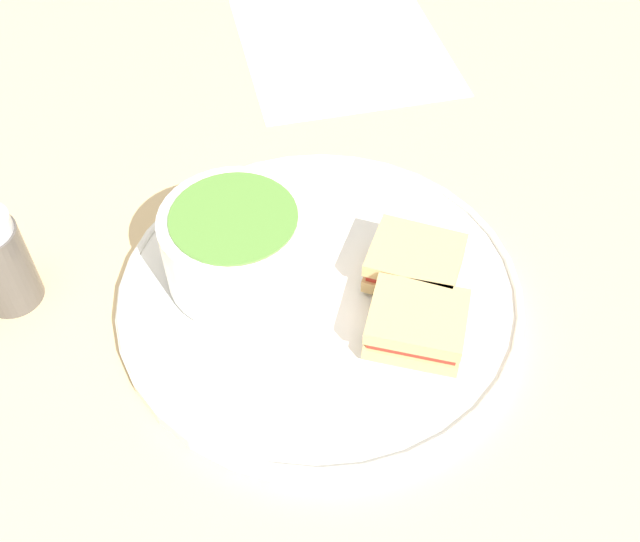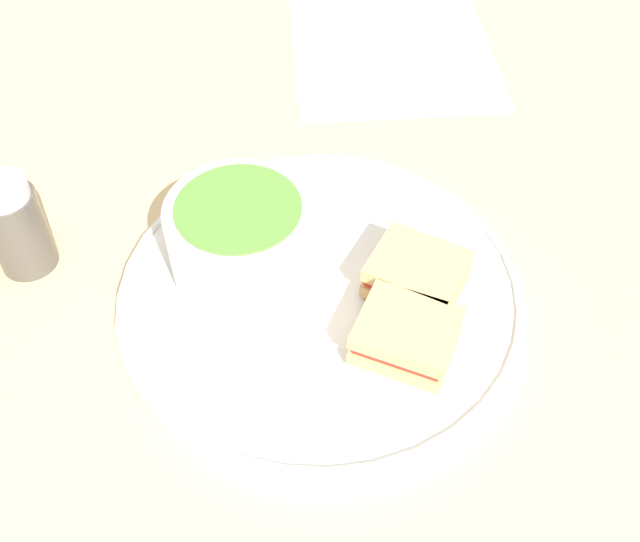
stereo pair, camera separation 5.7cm
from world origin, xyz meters
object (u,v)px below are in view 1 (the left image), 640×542
object	(u,v)px
soup_bowl	(237,245)
sandwich_half_near	(417,324)
spoon	(252,213)
sandwich_half_far	(415,263)

from	to	relation	value
soup_bowl	sandwich_half_near	world-z (taller)	soup_bowl
soup_bowl	spoon	bearing A→B (deg)	96.11
soup_bowl	spoon	xyz separation A→B (m)	(-0.01, 0.06, -0.03)
spoon	sandwich_half_far	xyz separation A→B (m)	(0.14, -0.04, 0.01)
soup_bowl	sandwich_half_near	size ratio (longest dim) A/B	1.60
sandwich_half_near	sandwich_half_far	size ratio (longest dim) A/B	0.94
soup_bowl	spoon	distance (m)	0.07
spoon	sandwich_half_near	size ratio (longest dim) A/B	1.67
spoon	sandwich_half_near	xyz separation A→B (m)	(0.15, -0.10, 0.01)
sandwich_half_far	spoon	bearing A→B (deg)	164.59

